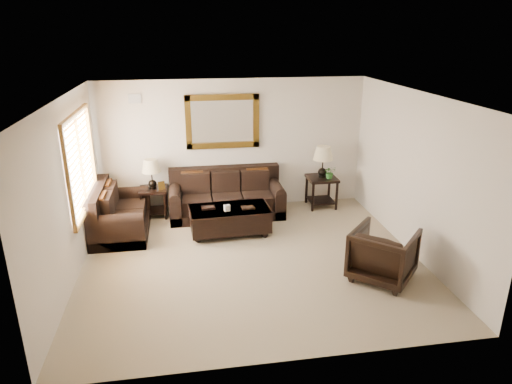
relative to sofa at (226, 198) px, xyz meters
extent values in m
cube|color=#84735B|center=(0.21, -2.05, -0.34)|extent=(5.50, 5.00, 0.01)
cube|color=white|center=(0.21, -2.05, 2.36)|extent=(5.50, 5.00, 0.01)
cube|color=beige|center=(0.21, 0.45, 1.01)|extent=(5.50, 0.01, 2.70)
cube|color=beige|center=(0.21, -4.55, 1.01)|extent=(5.50, 0.01, 2.70)
cube|color=beige|center=(-2.54, -2.05, 1.01)|extent=(0.01, 5.00, 2.70)
cube|color=beige|center=(2.96, -2.05, 1.01)|extent=(0.01, 5.00, 2.70)
cube|color=white|center=(-2.53, -1.15, 1.21)|extent=(0.01, 1.80, 1.50)
cube|color=brown|center=(-2.49, -1.15, 2.00)|extent=(0.06, 1.96, 0.08)
cube|color=brown|center=(-2.49, -1.15, 0.42)|extent=(0.06, 1.96, 0.08)
cube|color=brown|center=(-2.49, -2.09, 1.21)|extent=(0.06, 0.08, 1.50)
cube|color=brown|center=(-2.49, -0.21, 1.21)|extent=(0.06, 0.08, 1.50)
cube|color=brown|center=(-2.49, -1.15, 1.21)|extent=(0.05, 0.05, 1.50)
cube|color=#4B280F|center=(0.00, 0.42, 1.51)|extent=(1.50, 0.06, 1.10)
cube|color=white|center=(0.00, 0.43, 1.51)|extent=(1.26, 0.01, 0.86)
cube|color=#999999|center=(-1.69, 0.43, 2.01)|extent=(0.25, 0.02, 0.18)
cube|color=black|center=(0.00, -0.06, -0.25)|extent=(2.29, 0.99, 0.19)
cube|color=black|center=(0.00, 0.32, 0.36)|extent=(2.29, 0.23, 0.47)
cube|color=black|center=(-0.61, -0.08, -0.01)|extent=(0.59, 0.81, 0.28)
cube|color=black|center=(0.00, -0.08, -0.01)|extent=(0.59, 0.81, 0.28)
cube|color=black|center=(0.61, -0.08, -0.01)|extent=(0.59, 0.81, 0.28)
cube|color=black|center=(-1.03, -0.06, -0.06)|extent=(0.23, 0.99, 0.55)
cylinder|color=black|center=(-1.03, -0.06, 0.21)|extent=(0.23, 0.97, 0.23)
cube|color=black|center=(1.03, -0.06, -0.06)|extent=(0.23, 0.99, 0.55)
cylinder|color=black|center=(1.03, -0.06, 0.21)|extent=(0.23, 0.97, 0.23)
cube|color=#572A0B|center=(-0.67, 0.12, 0.36)|extent=(0.44, 0.19, 0.45)
cube|color=#572A0B|center=(0.67, 0.12, 0.36)|extent=(0.44, 0.19, 0.45)
cube|color=black|center=(-2.03, -0.60, -0.25)|extent=(0.98, 1.65, 0.19)
cube|color=black|center=(-2.41, -0.60, 0.35)|extent=(0.23, 1.65, 0.46)
cube|color=black|center=(-2.01, -0.90, -0.02)|extent=(0.80, 0.57, 0.28)
cube|color=black|center=(-2.01, -0.30, -0.02)|extent=(0.80, 0.57, 0.28)
cube|color=black|center=(-2.03, -1.31, -0.07)|extent=(0.98, 0.23, 0.54)
cylinder|color=black|center=(-2.03, -1.31, 0.21)|extent=(0.96, 0.23, 0.23)
cube|color=black|center=(-2.03, 0.11, -0.07)|extent=(0.98, 0.23, 0.54)
cylinder|color=black|center=(-2.03, 0.11, 0.21)|extent=(0.96, 0.23, 0.23)
cube|color=#572A0B|center=(-2.22, -0.95, 0.35)|extent=(0.19, 0.43, 0.44)
cube|color=#572A0B|center=(-2.22, -0.25, 0.35)|extent=(0.19, 0.43, 0.44)
cube|color=black|center=(-1.47, 0.14, 0.23)|extent=(0.55, 0.55, 0.05)
cube|color=black|center=(-1.47, 0.14, -0.22)|extent=(0.46, 0.46, 0.03)
cylinder|color=black|center=(-1.70, -0.09, -0.07)|extent=(0.05, 0.05, 0.55)
cylinder|color=black|center=(-1.23, -0.09, -0.07)|extent=(0.05, 0.05, 0.55)
cylinder|color=black|center=(-1.70, 0.37, -0.07)|extent=(0.05, 0.05, 0.55)
cylinder|color=black|center=(-1.23, 0.37, -0.07)|extent=(0.05, 0.05, 0.55)
sphere|color=black|center=(-1.47, 0.14, 0.35)|extent=(0.17, 0.17, 0.17)
cylinder|color=black|center=(-1.47, 0.14, 0.53)|extent=(0.02, 0.02, 0.36)
cone|color=tan|center=(-1.47, 0.14, 0.73)|extent=(0.38, 0.38, 0.26)
cube|color=#4B280F|center=(-1.29, 0.04, 0.34)|extent=(0.15, 0.10, 0.17)
cube|color=black|center=(2.06, 0.11, 0.29)|extent=(0.60, 0.60, 0.05)
cube|color=black|center=(2.06, 0.11, -0.21)|extent=(0.51, 0.51, 0.03)
cylinder|color=black|center=(1.80, -0.15, -0.04)|extent=(0.05, 0.05, 0.60)
cylinder|color=black|center=(2.32, -0.15, -0.04)|extent=(0.05, 0.05, 0.60)
cylinder|color=black|center=(1.80, 0.37, -0.04)|extent=(0.05, 0.05, 0.60)
cylinder|color=black|center=(2.32, 0.37, -0.04)|extent=(0.05, 0.05, 0.60)
sphere|color=black|center=(2.06, 0.11, 0.43)|extent=(0.19, 0.19, 0.19)
cylinder|color=black|center=(2.06, 0.11, 0.63)|extent=(0.03, 0.03, 0.40)
cone|color=tan|center=(2.06, 0.11, 0.85)|extent=(0.42, 0.42, 0.29)
sphere|color=black|center=(-0.65, -1.23, -0.29)|extent=(0.13, 0.13, 0.13)
sphere|color=black|center=(0.58, -1.23, -0.29)|extent=(0.13, 0.13, 0.13)
sphere|color=black|center=(-0.65, -0.67, -0.29)|extent=(0.13, 0.13, 0.13)
sphere|color=black|center=(0.58, -0.67, -0.29)|extent=(0.13, 0.13, 0.13)
cube|color=black|center=(-0.03, -0.95, -0.04)|extent=(1.49, 0.85, 0.41)
cube|color=black|center=(-0.03, -0.95, 0.14)|extent=(1.52, 0.87, 0.04)
cube|color=black|center=(-0.42, -0.89, 0.18)|extent=(0.25, 0.18, 0.03)
cube|color=black|center=(0.30, -1.00, 0.18)|extent=(0.23, 0.17, 0.03)
cube|color=white|center=(-0.09, -1.06, 0.22)|extent=(0.12, 0.09, 0.11)
imported|color=black|center=(2.09, -2.96, 0.11)|extent=(1.20, 1.19, 0.90)
imported|color=#2A6121|center=(2.19, 0.00, 0.42)|extent=(0.25, 0.27, 0.21)
camera|label=1|loc=(-0.81, -8.74, 3.31)|focal=32.00mm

